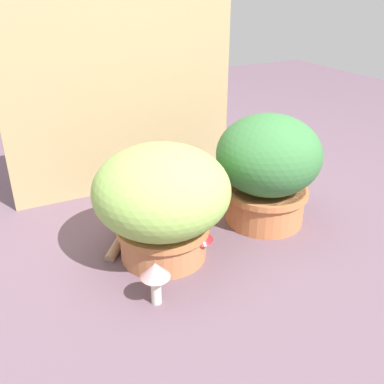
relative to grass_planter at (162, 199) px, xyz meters
The scene contains 7 objects.
ground_plane 0.22m from the grass_planter, 20.01° to the right, with size 6.00×6.00×0.00m, color #624B58.
cardboard_backdrop 0.62m from the grass_planter, 81.93° to the left, with size 1.00×0.03×0.84m, color tan.
grass_planter is the anchor object (origin of this frame).
leafy_planter 0.45m from the grass_planter, ahead, with size 0.39×0.39×0.43m.
cat 0.21m from the grass_planter, 90.72° to the left, with size 0.34×0.31×0.32m.
mushroom_ornament_red 0.18m from the grass_planter, 43.43° to the right, with size 0.09×0.09×0.13m.
mushroom_ornament_pink 0.27m from the grass_planter, 118.49° to the right, with size 0.09×0.09×0.14m.
Camera 1 is at (-0.51, -1.15, 0.86)m, focal length 40.48 mm.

